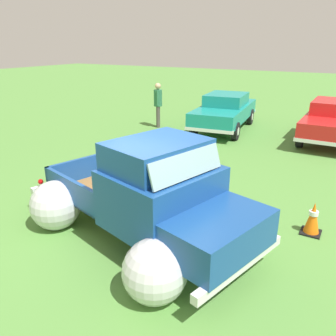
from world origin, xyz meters
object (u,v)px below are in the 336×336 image
at_px(spectator_0, 158,102).
at_px(show_car_1, 334,119).
at_px(vintage_pickup_truck, 152,204).
at_px(lane_cone_0, 313,218).
at_px(show_car_0, 225,110).

bearing_deg(spectator_0, show_car_1, 164.25).
xyz_separation_m(vintage_pickup_truck, lane_cone_0, (2.42, 1.75, -0.45)).
height_order(show_car_1, spectator_0, spectator_0).
distance_m(vintage_pickup_truck, spectator_0, 8.90).
bearing_deg(lane_cone_0, vintage_pickup_truck, -144.09).
relative_size(show_car_0, show_car_1, 1.04).
height_order(show_car_0, show_car_1, same).
relative_size(vintage_pickup_truck, spectator_0, 2.73).
height_order(show_car_1, lane_cone_0, show_car_1).
bearing_deg(show_car_1, spectator_0, -78.41).
bearing_deg(lane_cone_0, show_car_0, 122.61).
height_order(show_car_0, lane_cone_0, show_car_0).
bearing_deg(show_car_1, vintage_pickup_truck, -12.44).
xyz_separation_m(show_car_1, lane_cone_0, (0.41, -7.21, -0.47)).
bearing_deg(vintage_pickup_truck, show_car_1, 92.93).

